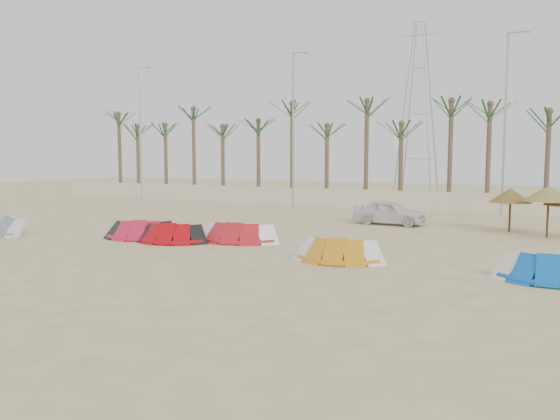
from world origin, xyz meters
The scene contains 16 objects.
ground centered at (0.00, 0.00, 0.00)m, with size 120.00×120.00×0.00m, color beige.
boundary_wall centered at (0.00, 22.00, 0.65)m, with size 60.00×0.30×1.30m, color beige.
palm_line centered at (0.67, 23.50, 6.44)m, with size 52.00×4.00×7.70m.
lamp_a centered at (-19.96, 20.00, 5.77)m, with size 1.25×0.14×11.00m.
lamp_b centered at (-5.96, 20.00, 5.77)m, with size 1.25×0.14×11.00m.
lamp_c centered at (8.04, 20.00, 5.77)m, with size 1.25×0.14×11.00m.
pylon centered at (1.00, 28.00, 0.00)m, with size 3.00×3.00×14.00m, color #A5A8AD, non-canonical shape.
kite_grey centered at (-12.20, 1.98, 0.42)m, with size 3.43×2.55×0.90m.
kite_red_left centered at (-5.52, 3.51, 0.42)m, with size 3.54×2.47×0.90m.
kite_red_mid centered at (-3.68, 3.27, 0.42)m, with size 3.34×2.11×0.90m.
kite_red_right centered at (-1.27, 4.72, 0.42)m, with size 3.69×1.91×0.90m.
kite_orange centered at (4.20, 2.44, 0.42)m, with size 3.21×1.72×0.90m.
kite_blue centered at (10.75, 2.23, 0.42)m, with size 2.96×1.58×0.90m.
parasol_left centered at (8.92, 13.19, 1.78)m, with size 2.00×2.00×2.14m.
parasol_mid centered at (10.59, 11.96, 2.00)m, with size 2.27×2.27×2.35m.
car centered at (2.92, 13.34, 0.66)m, with size 1.55×3.86×1.32m, color white.
Camera 1 is at (10.79, -15.42, 3.64)m, focal length 35.00 mm.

